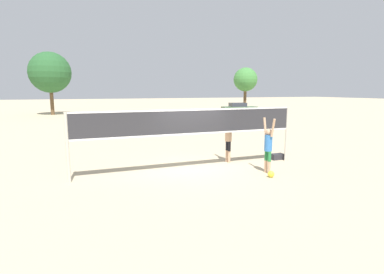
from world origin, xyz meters
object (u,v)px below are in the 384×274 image
at_px(player_spiker, 268,145).
at_px(tree_right_cluster, 245,80).
at_px(parked_car_near, 239,108).
at_px(volleyball, 271,174).
at_px(gear_bag, 277,157).
at_px(tree_left_cluster, 50,73).
at_px(volleyball_net, 192,126).
at_px(player_blocker, 228,135).

xyz_separation_m(player_spiker, tree_right_cluster, (16.33, 28.83, 3.42)).
distance_m(parked_car_near, tree_right_cluster, 5.46).
distance_m(volleyball, gear_bag, 2.88).
height_order(player_spiker, tree_right_cluster, tree_right_cluster).
bearing_deg(parked_car_near, tree_left_cluster, 175.64).
bearing_deg(volleyball_net, player_spiker, -28.75).
bearing_deg(tree_right_cluster, parked_car_near, -132.14).
height_order(volleyball_net, player_spiker, volleyball_net).
xyz_separation_m(volleyball, tree_right_cluster, (16.55, 29.36, 4.36)).
bearing_deg(volleyball, gear_bag, 49.11).
relative_size(volleyball_net, tree_right_cluster, 1.40).
distance_m(gear_bag, parked_car_near, 27.15).
xyz_separation_m(player_spiker, tree_left_cluster, (-9.16, 31.73, 4.06)).
bearing_deg(parked_car_near, player_blocker, -111.04).
height_order(volleyball_net, tree_right_cluster, tree_right_cluster).
relative_size(player_spiker, parked_car_near, 0.42).
height_order(player_blocker, parked_car_near, player_blocker).
bearing_deg(player_spiker, parked_car_near, -27.88).
bearing_deg(player_blocker, tree_left_cluster, -163.87).
relative_size(volleyball, tree_left_cluster, 0.03).
relative_size(player_blocker, parked_car_near, 0.46).
relative_size(player_spiker, tree_left_cluster, 0.27).
bearing_deg(tree_left_cluster, volleyball, -74.50).
distance_m(volleyball_net, gear_bag, 4.40).
xyz_separation_m(tree_left_cluster, tree_right_cluster, (25.49, -2.90, -0.64)).
bearing_deg(volleyball, tree_left_cluster, 105.50).
relative_size(gear_bag, tree_left_cluster, 0.07).
bearing_deg(volleyball_net, gear_bag, 4.41).
height_order(player_blocker, gear_bag, player_blocker).
distance_m(tree_left_cluster, tree_right_cluster, 25.66).
height_order(player_blocker, volleyball, player_blocker).
relative_size(parked_car_near, tree_left_cluster, 0.63).
height_order(volleyball_net, player_blocker, volleyball_net).
bearing_deg(tree_left_cluster, gear_bag, -70.20).
xyz_separation_m(volleyball_net, gear_bag, (4.10, 0.32, -1.57)).
xyz_separation_m(gear_bag, tree_left_cluster, (-10.83, 30.08, 4.98)).
distance_m(gear_bag, tree_left_cluster, 32.35).
xyz_separation_m(parked_car_near, tree_left_cluster, (-22.90, 5.77, 4.49)).
height_order(player_spiker, player_blocker, player_blocker).
bearing_deg(volleyball_net, parked_car_near, 56.71).
xyz_separation_m(volleyball_net, player_spiker, (2.43, -1.34, -0.65)).
bearing_deg(volleyball, tree_right_cluster, 60.59).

